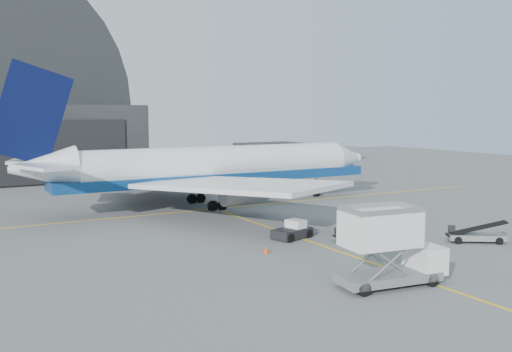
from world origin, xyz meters
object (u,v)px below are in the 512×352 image
belt_loader_a (357,235)px  belt_loader_b (475,236)px  catering_truck (388,248)px  pushback_tug (293,231)px  airliner (206,168)px

belt_loader_a → belt_loader_b: (8.39, -5.25, 0.07)m
catering_truck → belt_loader_b: catering_truck is taller
belt_loader_a → belt_loader_b: 9.89m
belt_loader_b → pushback_tug: bearing=178.5°
airliner → catering_truck: 33.61m
catering_truck → pushback_tug: 14.73m
catering_truck → pushback_tug: bearing=87.9°
pushback_tug → belt_loader_a: belt_loader_a is taller
pushback_tug → belt_loader_b: bearing=-51.0°
catering_truck → belt_loader_a: 12.73m
airliner → pushback_tug: airliner is taller
catering_truck → belt_loader_b: size_ratio=1.56×
pushback_tug → belt_loader_a: bearing=-57.0°
pushback_tug → belt_loader_b: (12.54, -8.89, -0.03)m
belt_loader_a → airliner: bearing=111.6°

